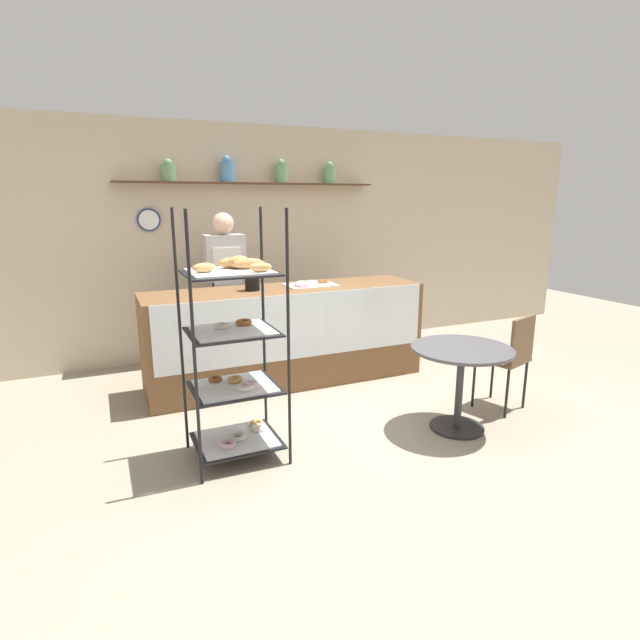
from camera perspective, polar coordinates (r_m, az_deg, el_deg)
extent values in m
plane|color=gray|center=(4.21, 2.57, -12.53)|extent=(14.00, 14.00, 0.00)
cube|color=beige|center=(6.14, -7.97, 8.78)|extent=(10.00, 0.06, 2.70)
cube|color=#4C331E|center=(5.98, -7.77, 15.22)|extent=(3.01, 0.24, 0.02)
cylinder|color=#669966|center=(5.79, -16.90, 15.72)|extent=(0.16, 0.16, 0.16)
sphere|color=#669966|center=(5.79, -16.98, 16.80)|extent=(0.09, 0.09, 0.09)
cylinder|color=#4C7FB2|center=(5.91, -10.56, 16.27)|extent=(0.16, 0.16, 0.22)
sphere|color=#4C7FB2|center=(5.92, -10.62, 17.58)|extent=(0.09, 0.09, 0.09)
cylinder|color=#669966|center=(6.10, -4.43, 16.29)|extent=(0.15, 0.15, 0.20)
sphere|color=#669966|center=(6.10, -4.46, 17.49)|extent=(0.08, 0.08, 0.08)
cylinder|color=#669966|center=(6.34, 1.11, 16.19)|extent=(0.15, 0.15, 0.19)
sphere|color=#669966|center=(6.34, 1.11, 17.29)|extent=(0.08, 0.08, 0.08)
cylinder|color=navy|center=(5.86, -18.98, 10.77)|extent=(0.25, 0.03, 0.25)
cylinder|color=white|center=(5.84, -18.96, 10.77)|extent=(0.21, 0.00, 0.21)
cube|color=brown|center=(5.14, -3.81, -1.75)|extent=(2.83, 0.71, 0.99)
cube|color=silver|center=(4.77, -2.33, -0.74)|extent=(2.72, 0.01, 0.63)
cylinder|color=black|center=(3.24, -14.17, -3.94)|extent=(0.02, 0.02, 1.80)
cylinder|color=black|center=(3.39, -3.62, -2.72)|extent=(0.02, 0.02, 1.80)
cylinder|color=black|center=(3.76, -15.67, -1.58)|extent=(0.02, 0.02, 1.80)
cylinder|color=black|center=(3.90, -6.47, -0.63)|extent=(0.02, 0.02, 1.80)
cube|color=black|center=(3.84, -9.47, -13.43)|extent=(0.61, 0.53, 0.01)
cube|color=white|center=(3.84, -9.48, -13.27)|extent=(0.54, 0.47, 0.01)
torus|color=tan|center=(4.00, -7.25, -11.66)|extent=(0.12, 0.12, 0.03)
torus|color=#EAB2C1|center=(3.73, -10.45, -13.76)|extent=(0.12, 0.12, 0.04)
torus|color=silver|center=(3.93, -7.08, -12.11)|extent=(0.11, 0.11, 0.03)
torus|color=silver|center=(3.82, -9.40, -13.00)|extent=(0.13, 0.13, 0.03)
cube|color=black|center=(3.67, -9.72, -7.64)|extent=(0.61, 0.53, 0.01)
cube|color=white|center=(3.67, -9.73, -7.46)|extent=(0.54, 0.47, 0.01)
torus|color=tan|center=(3.73, -9.66, -6.71)|extent=(0.12, 0.12, 0.04)
torus|color=#EAB2C1|center=(3.61, -8.08, -7.35)|extent=(0.12, 0.12, 0.04)
torus|color=brown|center=(3.78, -11.87, -6.61)|extent=(0.10, 0.10, 0.03)
torus|color=silver|center=(3.57, -8.48, -7.59)|extent=(0.13, 0.13, 0.04)
cube|color=black|center=(3.55, -9.99, -1.36)|extent=(0.61, 0.53, 0.01)
cube|color=white|center=(3.54, -10.00, -1.17)|extent=(0.54, 0.47, 0.01)
torus|color=brown|center=(3.66, -8.70, -0.25)|extent=(0.12, 0.12, 0.04)
torus|color=silver|center=(3.59, -11.17, -0.65)|extent=(0.12, 0.12, 0.03)
cube|color=black|center=(3.46, -10.27, 5.30)|extent=(0.61, 0.53, 0.01)
cube|color=white|center=(3.46, -10.28, 5.50)|extent=(0.54, 0.47, 0.01)
ellipsoid|color=#B27F47|center=(3.51, -8.19, 6.40)|extent=(0.23, 0.09, 0.07)
ellipsoid|color=#B27F47|center=(3.57, -10.24, 6.44)|extent=(0.17, 0.11, 0.07)
ellipsoid|color=tan|center=(3.35, -6.83, 6.01)|extent=(0.16, 0.09, 0.06)
ellipsoid|color=#B27F47|center=(3.55, -9.28, 6.57)|extent=(0.17, 0.12, 0.09)
ellipsoid|color=tan|center=(3.39, -13.11, 5.85)|extent=(0.17, 0.10, 0.06)
cube|color=#282833|center=(5.55, -10.51, -0.68)|extent=(0.25, 0.19, 1.01)
cube|color=#B2B2B7|center=(5.41, -10.86, 7.02)|extent=(0.42, 0.22, 0.48)
cube|color=silver|center=(5.31, -10.52, 5.97)|extent=(0.29, 0.01, 0.41)
sphere|color=beige|center=(5.39, -11.03, 10.80)|extent=(0.22, 0.22, 0.22)
cylinder|color=#262628|center=(4.40, 15.35, -11.71)|extent=(0.44, 0.44, 0.02)
cylinder|color=#333338|center=(4.27, 15.63, -7.60)|extent=(0.06, 0.06, 0.66)
cylinder|color=#4C4C51|center=(4.16, 15.93, -3.21)|extent=(0.81, 0.81, 0.02)
cylinder|color=black|center=(5.05, 19.09, -5.99)|extent=(0.02, 0.02, 0.45)
cylinder|color=black|center=(4.78, 17.16, -6.93)|extent=(0.02, 0.02, 0.45)
cylinder|color=black|center=(4.91, 22.37, -6.82)|extent=(0.02, 0.02, 0.45)
cylinder|color=black|center=(4.64, 20.58, -7.86)|extent=(0.02, 0.02, 0.45)
cube|color=brown|center=(4.77, 20.03, -4.20)|extent=(0.48, 0.48, 0.03)
cube|color=brown|center=(4.63, 22.13, -2.15)|extent=(0.35, 0.14, 0.40)
cylinder|color=black|center=(4.90, -7.77, 4.90)|extent=(0.14, 0.14, 0.27)
ellipsoid|color=black|center=(4.88, -7.83, 6.70)|extent=(0.12, 0.12, 0.06)
cube|color=white|center=(5.16, -1.04, 4.02)|extent=(0.51, 0.34, 0.01)
torus|color=#EAB2C1|center=(5.03, -2.25, 4.04)|extent=(0.13, 0.13, 0.04)
torus|color=silver|center=(5.17, -2.03, 4.28)|extent=(0.12, 0.12, 0.03)
torus|color=#EAB2C1|center=(5.19, -0.91, 4.34)|extent=(0.13, 0.13, 0.03)
torus|color=silver|center=(5.07, -1.18, 4.15)|extent=(0.11, 0.11, 0.04)
torus|color=brown|center=(5.26, 0.36, 4.43)|extent=(0.11, 0.11, 0.03)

